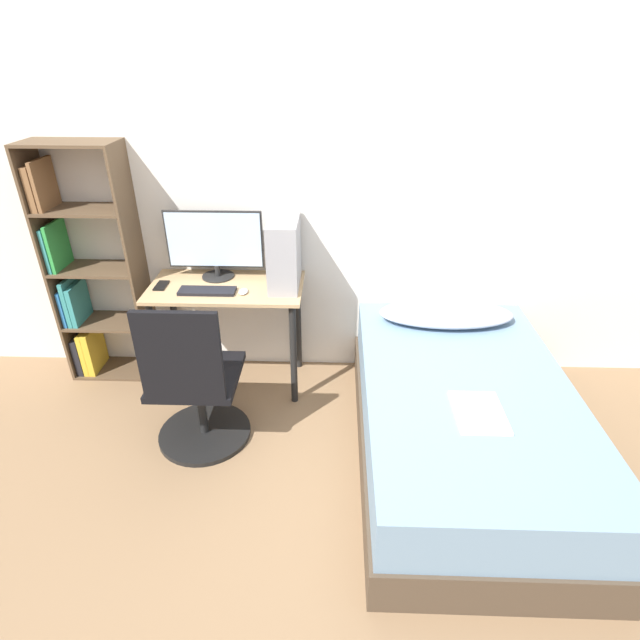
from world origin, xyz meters
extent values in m
plane|color=#846647|center=(0.00, 0.00, 0.00)|extent=(14.00, 14.00, 0.00)
cube|color=silver|center=(0.00, 1.50, 1.25)|extent=(8.00, 0.05, 2.50)
cube|color=tan|center=(-0.52, 1.22, 0.73)|extent=(0.97, 0.51, 0.02)
cylinder|color=black|center=(-0.96, 1.02, 0.36)|extent=(0.04, 0.04, 0.72)
cylinder|color=black|center=(-0.08, 1.02, 0.36)|extent=(0.04, 0.04, 0.72)
cylinder|color=black|center=(-0.96, 1.42, 0.36)|extent=(0.04, 0.04, 0.72)
cylinder|color=black|center=(-0.08, 1.42, 0.36)|extent=(0.04, 0.04, 0.72)
cube|color=brown|center=(-1.66, 1.33, 0.80)|extent=(0.02, 0.29, 1.60)
cube|color=brown|center=(-1.11, 1.33, 0.80)|extent=(0.02, 0.29, 1.60)
cube|color=brown|center=(-1.39, 1.33, 0.01)|extent=(0.53, 0.29, 0.02)
cube|color=brown|center=(-1.39, 1.33, 0.40)|extent=(0.53, 0.29, 0.02)
cube|color=brown|center=(-1.39, 1.33, 0.80)|extent=(0.53, 0.29, 0.02)
cube|color=brown|center=(-1.39, 1.33, 1.19)|extent=(0.53, 0.29, 0.02)
cube|color=brown|center=(-1.39, 1.33, 1.59)|extent=(0.53, 0.29, 0.02)
cube|color=black|center=(-1.62, 1.33, 0.16)|extent=(0.04, 0.24, 0.28)
cube|color=gold|center=(-1.58, 1.33, 0.18)|extent=(0.03, 0.24, 0.32)
cube|color=gold|center=(-1.54, 1.33, 0.18)|extent=(0.04, 0.24, 0.32)
cube|color=#2870B7|center=(-1.63, 1.33, 0.54)|extent=(0.02, 0.24, 0.25)
cube|color=teal|center=(-1.60, 1.33, 0.57)|extent=(0.03, 0.24, 0.32)
cube|color=teal|center=(-1.56, 1.33, 0.55)|extent=(0.03, 0.24, 0.27)
cube|color=teal|center=(-1.63, 1.33, 0.95)|extent=(0.02, 0.24, 0.28)
cube|color=green|center=(-1.60, 1.33, 0.96)|extent=(0.02, 0.24, 0.30)
cube|color=brown|center=(-1.62, 1.33, 1.33)|extent=(0.04, 0.24, 0.27)
cube|color=brown|center=(-1.59, 1.33, 1.35)|extent=(0.02, 0.24, 0.29)
cylinder|color=black|center=(-0.60, 0.66, 0.01)|extent=(0.55, 0.55, 0.03)
cylinder|color=black|center=(-0.60, 0.66, 0.22)|extent=(0.05, 0.05, 0.39)
cube|color=black|center=(-0.60, 0.66, 0.44)|extent=(0.48, 0.48, 0.04)
cube|color=black|center=(-0.60, 0.44, 0.71)|extent=(0.43, 0.04, 0.51)
cube|color=#4C3D2D|center=(0.89, 0.54, 0.12)|extent=(1.12, 1.87, 0.23)
cube|color=#708EA8|center=(0.89, 0.54, 0.37)|extent=(1.09, 1.83, 0.28)
ellipsoid|color=#B2B7C6|center=(0.89, 1.21, 0.57)|extent=(0.85, 0.36, 0.11)
cube|color=silver|center=(0.88, 0.29, 0.52)|extent=(0.24, 0.32, 0.01)
cylinder|color=black|center=(-0.60, 1.35, 0.75)|extent=(0.21, 0.21, 0.01)
cylinder|color=black|center=(-0.60, 1.35, 0.79)|extent=(0.04, 0.04, 0.07)
cube|color=black|center=(-0.60, 1.36, 1.00)|extent=(0.62, 0.01, 0.37)
cube|color=#B2D1EF|center=(-0.60, 1.35, 1.00)|extent=(0.60, 0.01, 0.35)
cube|color=black|center=(-0.61, 1.12, 0.75)|extent=(0.35, 0.12, 0.02)
cube|color=#99999E|center=(-0.14, 1.26, 0.96)|extent=(0.18, 0.39, 0.43)
ellipsoid|color=silver|center=(-0.39, 1.12, 0.75)|extent=(0.06, 0.09, 0.02)
cube|color=black|center=(-0.93, 1.20, 0.75)|extent=(0.07, 0.14, 0.01)
camera|label=1|loc=(0.17, -1.63, 2.08)|focal=28.00mm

